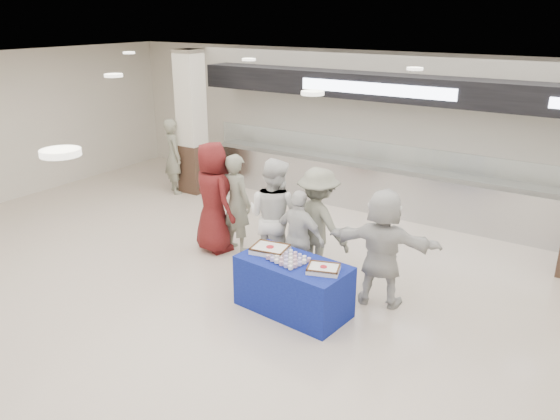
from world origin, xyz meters
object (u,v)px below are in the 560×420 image
Objects in this scene: soldier_a at (237,203)px; soldier_bg at (174,156)px; display_table at (293,286)px; sheet_cake_right at (324,268)px; chef_short at (299,238)px; civilian_maroon at (213,197)px; civilian_white at (382,248)px; cupcake_tray at (288,259)px; chef_tall at (274,216)px; soldier_b at (318,224)px; sheet_cake_left at (270,249)px.

soldier_bg is (-3.19, 1.82, -0.01)m from soldier_a.
sheet_cake_right is (0.49, -0.04, 0.42)m from display_table.
display_table is 0.89m from chef_short.
civilian_maroon reaches higher than civilian_white.
civilian_maroon is 1.94m from chef_short.
soldier_a is 1.15× the size of chef_short.
civilian_maroon is 3.49m from soldier_bg.
civilian_maroon is at bearing 176.85° from soldier_bg.
chef_short is (-0.35, 0.73, 0.38)m from display_table.
sheet_cake_right is 0.26× the size of civilian_maroon.
cupcake_tray is 0.29× the size of civilian_white.
cupcake_tray is 0.26× the size of civilian_maroon.
cupcake_tray reaches higher than display_table.
sheet_cake_right is 0.28× the size of soldier_a.
civilian_white is 1.01× the size of soldier_bg.
soldier_a is 1.06m from chef_tall.
cupcake_tray is (-0.06, -0.03, 0.41)m from display_table.
soldier_a reaches higher than sheet_cake_right.
chef_tall reaches higher than display_table.
soldier_a is 3.67m from soldier_bg.
soldier_b is 1.03× the size of soldier_bg.
soldier_bg reaches higher than chef_short.
civilian_white is at bearing -176.52° from soldier_a.
chef_tall is 0.61m from chef_short.
civilian_maroon reaches higher than soldier_b.
soldier_a is 1.01× the size of soldier_bg.
soldier_b is (-0.19, 1.15, 0.10)m from cupcake_tray.
soldier_a is 1.66m from soldier_b.
civilian_maroon is at bearing 154.15° from cupcake_tray.
display_table is 0.90× the size of civilian_white.
chef_tall is at bearing 31.45° from soldier_b.
soldier_b is (0.66, 0.23, -0.06)m from chef_tall.
display_table is 1.03× the size of chef_short.
soldier_a is 1.64m from chef_short.
cupcake_tray is 1.26m from chef_tall.
chef_short is 5.29m from soldier_bg.
soldier_a reaches higher than soldier_bg.
soldier_b is at bearing -156.83° from civilian_maroon.
chef_tall reaches higher than sheet_cake_right.
chef_short is 0.87× the size of civilian_white.
sheet_cake_right is 1.38m from soldier_b.
chef_tall reaches higher than sheet_cake_left.
sheet_cake_right is at bearing 51.15° from civilian_white.
civilian_maroon is 1.11× the size of soldier_a.
sheet_cake_left is 5.52m from soldier_bg.
sheet_cake_right is at bearing -176.67° from soldier_bg.
civilian_maroon reaches higher than soldier_a.
sheet_cake_left is 1.57m from civilian_white.
sheet_cake_left is at bearing 85.46° from chef_short.
sheet_cake_right is 1.14m from chef_short.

